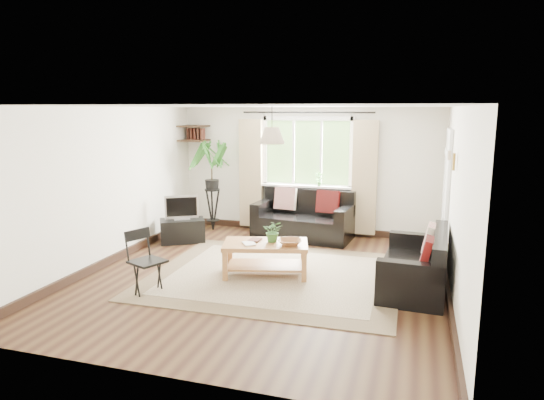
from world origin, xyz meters
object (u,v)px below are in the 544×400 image
(coffee_table, at_px, (266,259))
(tv_stand, at_px, (182,231))
(sofa_back, at_px, (303,216))
(folding_chair, at_px, (148,263))
(palm_stand, at_px, (212,186))
(sofa_right, at_px, (414,262))

(coffee_table, height_order, tv_stand, coffee_table)
(sofa_back, xyz_separation_m, coffee_table, (-0.04, -2.17, -0.17))
(sofa_back, height_order, tv_stand, sofa_back)
(sofa_back, distance_m, coffee_table, 2.17)
(sofa_back, height_order, folding_chair, sofa_back)
(coffee_table, xyz_separation_m, tv_stand, (-1.98, 1.28, -0.04))
(coffee_table, height_order, folding_chair, folding_chair)
(tv_stand, relative_size, folding_chair, 0.94)
(tv_stand, height_order, folding_chair, folding_chair)
(tv_stand, relative_size, palm_stand, 0.44)
(sofa_back, xyz_separation_m, folding_chair, (-1.29, -3.26, -0.00))
(coffee_table, xyz_separation_m, folding_chair, (-1.25, -1.09, 0.17))
(tv_stand, xyz_separation_m, palm_stand, (0.16, 0.99, 0.68))
(sofa_back, distance_m, palm_stand, 1.92)
(palm_stand, bearing_deg, coffee_table, -51.34)
(coffee_table, relative_size, palm_stand, 0.68)
(coffee_table, bearing_deg, tv_stand, 147.08)
(tv_stand, bearing_deg, palm_stand, 49.97)
(sofa_right, bearing_deg, folding_chair, -67.43)
(sofa_right, distance_m, tv_stand, 4.20)
(sofa_back, distance_m, folding_chair, 3.50)
(sofa_back, height_order, palm_stand, palm_stand)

